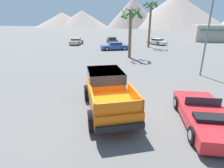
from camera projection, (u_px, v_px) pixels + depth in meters
The scene contains 12 objects.
ground_plane at pixel (112, 113), 8.69m from camera, with size 320.00×320.00×0.00m, color #5B5956.
orange_pickup_truck at pixel (107, 88), 8.90m from camera, with size 3.63×5.50×1.87m.
red_convertible_car at pixel (205, 116), 7.57m from camera, with size 2.15×4.54×1.06m.
parked_car_tan at pixel (76, 41), 34.31m from camera, with size 2.18×4.58×1.21m.
parked_car_white at pixel (157, 41), 34.31m from camera, with size 4.01×4.43×1.16m.
parked_car_blue at pixel (115, 46), 27.91m from camera, with size 4.85×3.28×1.20m.
parked_car_dark at pixel (112, 40), 36.74m from camera, with size 3.05×4.47×1.17m.
street_lamp_post at pixel (212, 9), 13.02m from camera, with size 0.90×0.24×8.76m.
palm_tree_tall at pixel (150, 12), 28.93m from camera, with size 2.49×2.77×7.72m.
palm_tree_short at pixel (131, 19), 20.42m from camera, with size 2.86×3.04×6.05m.
storefront_building at pixel (222, 33), 39.69m from camera, with size 12.28×6.18×3.55m.
distant_mountain_range at pixel (152, 14), 121.74m from camera, with size 169.22×66.30×21.68m.
Camera 1 is at (1.37, -7.57, 4.28)m, focal length 28.00 mm.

